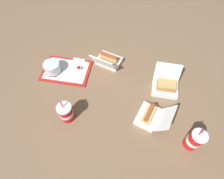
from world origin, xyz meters
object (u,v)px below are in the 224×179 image
Objects in this scene: soda_cup_center at (66,113)px; cake_container at (52,68)px; clamshell_sandwich_left at (165,86)px; soda_cup_left at (194,140)px; ketchup_cup at (79,68)px; clamshell_hotdog_corner at (150,116)px; plastic_fork at (69,79)px; clamshell_hotdog_right at (108,60)px; food_tray at (67,70)px.

cake_container is at bearing -61.31° from soda_cup_center.
soda_cup_left reaches higher than clamshell_sandwich_left.
ketchup_cup is 0.16× the size of clamshell_hotdog_corner.
plastic_fork is 0.31m from soda_cup_center.
clamshell_hotdog_corner is at bearing 156.21° from cake_container.
ketchup_cup is 0.19× the size of clamshell_sandwich_left.
soda_cup_center is (0.66, 0.29, 0.03)m from clamshell_sandwich_left.
soda_cup_left is (-0.57, 0.61, 0.04)m from clamshell_hotdog_right.
ketchup_cup is at bearing 23.51° from clamshell_hotdog_right.
clamshell_sandwich_left is at bearing -156.10° from soda_cup_center.
food_tray is 3.53× the size of plastic_fork.
clamshell_hotdog_right is 0.55m from soda_cup_center.
cake_container is 0.49× the size of clamshell_hotdog_right.
ketchup_cup is at bearing -9.82° from clamshell_sandwich_left.
food_tray is 9.71× the size of ketchup_cup.
soda_cup_center is at bearing 23.90° from clamshell_sandwich_left.
clamshell_hotdog_corner is at bearing -175.36° from soda_cup_center.
food_tray is at bearing -74.66° from soda_cup_center.
plastic_fork is 0.66m from clamshell_hotdog_corner.
soda_cup_center reaches higher than cake_container.
soda_cup_center reaches higher than food_tray.
soda_cup_left is 0.79m from soda_cup_center.
ketchup_cup is 0.66m from clamshell_hotdog_corner.
clamshell_sandwich_left reaches higher than ketchup_cup.
plastic_fork is (-0.04, 0.09, 0.01)m from food_tray.
cake_container is at bearing -5.42° from clamshell_sandwich_left.
plastic_fork is (-0.14, 0.07, -0.04)m from cake_container.
cake_container is 0.82m from clamshell_hotdog_corner.
soda_cup_left reaches higher than food_tray.
ketchup_cup is at bearing -170.53° from cake_container.
clamshell_hotdog_right and clamshell_sandwich_left have the same top height.
clamshell_sandwich_left reaches higher than cake_container.
ketchup_cup is at bearing -89.14° from soda_cup_center.
soda_cup_center is (-0.06, 0.30, 0.06)m from plastic_fork.
clamshell_hotdog_right is (-0.42, -0.13, -0.01)m from cake_container.
soda_cup_center is (-0.01, 0.41, 0.04)m from ketchup_cup.
food_tray is at bearing -28.20° from clamshell_hotdog_corner.
clamshell_sandwich_left is at bearing 174.58° from cake_container.
ketchup_cup is at bearing -32.79° from soda_cup_left.
clamshell_hotdog_right reaches higher than food_tray.
food_tray is 0.74m from clamshell_hotdog_corner.
plastic_fork is at bearing -78.04° from soda_cup_center.
ketchup_cup is (-0.20, -0.03, -0.03)m from cake_container.
food_tray is 1.53× the size of clamshell_hotdog_corner.
clamshell_hotdog_corner is at bearing 125.32° from clamshell_hotdog_right.
plastic_fork is at bearing -22.90° from clamshell_hotdog_corner.
soda_cup_left is at bearing 148.70° from clamshell_hotdog_corner.
plastic_fork is 0.43× the size of clamshell_hotdog_right.
clamshell_sandwich_left is (-0.66, 0.11, 0.02)m from ketchup_cup.
cake_container is at bearing -23.79° from clamshell_hotdog_corner.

